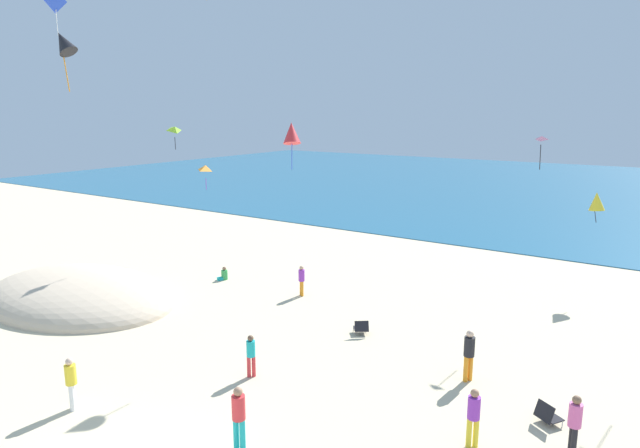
# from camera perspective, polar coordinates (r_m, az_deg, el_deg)

# --- Properties ---
(ground_plane) EXTENTS (120.00, 120.00, 0.00)m
(ground_plane) POSITION_cam_1_polar(r_m,az_deg,el_deg) (20.71, 2.85, -11.81)
(ground_plane) COLOR beige
(ocean_water) EXTENTS (120.00, 60.00, 0.05)m
(ocean_water) POSITION_cam_1_polar(r_m,az_deg,el_deg) (63.60, 24.73, 3.19)
(ocean_water) COLOR #236084
(ocean_water) RESTS_ON ground_plane
(dune_mound) EXTENTS (9.85, 6.90, 2.43)m
(dune_mound) POSITION_cam_1_polar(r_m,az_deg,el_deg) (26.98, -23.58, -7.13)
(dune_mound) COLOR beige
(dune_mound) RESTS_ON ground_plane
(beach_chair_far_right) EXTENTS (0.78, 0.78, 0.63)m
(beach_chair_far_right) POSITION_cam_1_polar(r_m,az_deg,el_deg) (16.72, 22.43, -17.71)
(beach_chair_far_right) COLOR black
(beach_chair_far_right) RESTS_ON ground_plane
(beach_chair_near_camera) EXTENTS (0.78, 0.80, 0.57)m
(beach_chair_near_camera) POSITION_cam_1_polar(r_m,az_deg,el_deg) (21.05, 4.27, -10.60)
(beach_chair_near_camera) COLOR black
(beach_chair_near_camera) RESTS_ON ground_plane
(person_0) EXTENTS (0.45, 0.45, 1.66)m
(person_0) POSITION_cam_1_polar(r_m,az_deg,el_deg) (18.01, 15.14, -12.63)
(person_0) COLOR orange
(person_0) RESTS_ON ground_plane
(person_2) EXTENTS (0.42, 0.42, 1.59)m
(person_2) POSITION_cam_1_polar(r_m,az_deg,el_deg) (15.35, 24.81, -18.02)
(person_2) COLOR black
(person_2) RESTS_ON ground_plane
(person_3) EXTENTS (0.43, 0.43, 1.54)m
(person_3) POSITION_cam_1_polar(r_m,az_deg,el_deg) (17.39, -24.32, -14.46)
(person_3) COLOR white
(person_3) RESTS_ON ground_plane
(person_4) EXTENTS (0.39, 0.39, 1.39)m
(person_4) POSITION_cam_1_polar(r_m,az_deg,el_deg) (17.86, -7.15, -13.07)
(person_4) COLOR red
(person_4) RESTS_ON ground_plane
(person_5) EXTENTS (0.49, 0.59, 0.65)m
(person_5) POSITION_cam_1_polar(r_m,az_deg,el_deg) (27.87, -9.90, -5.19)
(person_5) COLOR green
(person_5) RESTS_ON ground_plane
(person_6) EXTENTS (0.44, 0.44, 1.56)m
(person_6) POSITION_cam_1_polar(r_m,az_deg,el_deg) (14.89, 15.58, -18.36)
(person_6) COLOR yellow
(person_6) RESTS_ON ground_plane
(person_7) EXTENTS (0.38, 0.38, 1.68)m
(person_7) POSITION_cam_1_polar(r_m,az_deg,el_deg) (14.40, -8.40, -18.84)
(person_7) COLOR #19ADB2
(person_7) RESTS_ON ground_plane
(person_8) EXTENTS (0.39, 0.39, 1.40)m
(person_8) POSITION_cam_1_polar(r_m,az_deg,el_deg) (24.98, -1.92, -5.65)
(person_8) COLOR orange
(person_8) RESTS_ON ground_plane
(kite_black) EXTENTS (0.86, 0.66, 1.75)m
(kite_black) POSITION_cam_1_polar(r_m,az_deg,el_deg) (17.78, -24.96, 16.63)
(kite_black) COLOR black
(kite_lime) EXTENTS (0.58, 0.69, 1.21)m
(kite_lime) POSITION_cam_1_polar(r_m,az_deg,el_deg) (28.19, -14.75, 9.47)
(kite_lime) COLOR #99DB33
(kite_red) EXTENTS (1.01, 1.02, 1.76)m
(kite_red) POSITION_cam_1_polar(r_m,az_deg,el_deg) (19.98, -2.94, 9.37)
(kite_red) COLOR red
(kite_pink) EXTENTS (0.42, 0.34, 1.37)m
(kite_pink) POSITION_cam_1_polar(r_m,az_deg,el_deg) (23.50, 21.90, 8.15)
(kite_pink) COLOR pink
(kite_orange) EXTENTS (0.86, 1.00, 1.37)m
(kite_orange) POSITION_cam_1_polar(r_m,az_deg,el_deg) (30.63, -11.72, 5.70)
(kite_orange) COLOR orange
(kite_yellow) EXTENTS (0.88, 0.83, 1.41)m
(kite_yellow) POSITION_cam_1_polar(r_m,az_deg,el_deg) (27.95, 26.67, 2.11)
(kite_yellow) COLOR yellow
(kite_blue) EXTENTS (0.19, 1.03, 1.91)m
(kite_blue) POSITION_cam_1_polar(r_m,az_deg,el_deg) (27.42, -25.68, 20.00)
(kite_blue) COLOR blue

